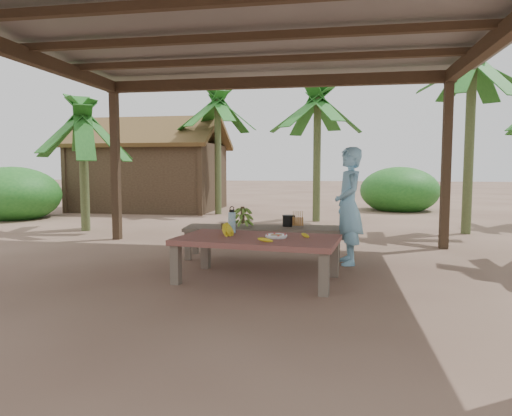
% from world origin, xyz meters
% --- Properties ---
extents(ground, '(80.00, 80.00, 0.00)m').
position_xyz_m(ground, '(0.00, 0.00, 0.00)').
color(ground, brown).
rests_on(ground, ground).
extents(pavilion, '(6.60, 5.60, 2.95)m').
position_xyz_m(pavilion, '(-0.01, -0.01, 2.78)').
color(pavilion, black).
rests_on(pavilion, ground).
extents(work_table, '(1.91, 1.21, 0.50)m').
position_xyz_m(work_table, '(0.21, -0.26, 0.43)').
color(work_table, brown).
rests_on(work_table, ground).
extents(bench, '(2.24, 0.76, 0.45)m').
position_xyz_m(bench, '(0.07, 1.03, 0.39)').
color(bench, brown).
rests_on(bench, ground).
extents(ripe_banana_bunch, '(0.30, 0.27, 0.16)m').
position_xyz_m(ripe_banana_bunch, '(-0.22, -0.19, 0.58)').
color(ripe_banana_bunch, yellow).
rests_on(ripe_banana_bunch, work_table).
extents(plate, '(0.25, 0.25, 0.04)m').
position_xyz_m(plate, '(0.43, -0.26, 0.52)').
color(plate, white).
rests_on(plate, work_table).
extents(loose_banana_front, '(0.18, 0.06, 0.04)m').
position_xyz_m(loose_banana_front, '(0.35, -0.57, 0.52)').
color(loose_banana_front, yellow).
rests_on(loose_banana_front, work_table).
extents(loose_banana_side, '(0.12, 0.15, 0.04)m').
position_xyz_m(loose_banana_side, '(0.75, -0.17, 0.52)').
color(loose_banana_side, yellow).
rests_on(loose_banana_side, work_table).
extents(water_flask, '(0.09, 0.09, 0.33)m').
position_xyz_m(water_flask, '(-0.15, 0.03, 0.64)').
color(water_flask, '#3C91BD').
rests_on(water_flask, work_table).
extents(green_banana_stalk, '(0.28, 0.28, 0.30)m').
position_xyz_m(green_banana_stalk, '(-0.22, 1.01, 0.60)').
color(green_banana_stalk, '#598C2D').
rests_on(green_banana_stalk, bench).
extents(cooking_pot, '(0.18, 0.18, 0.15)m').
position_xyz_m(cooking_pot, '(0.43, 1.16, 0.53)').
color(cooking_pot, black).
rests_on(cooking_pot, bench).
extents(skewer_rack, '(0.19, 0.09, 0.24)m').
position_xyz_m(skewer_rack, '(0.57, 1.02, 0.57)').
color(skewer_rack, '#A57F47').
rests_on(skewer_rack, bench).
extents(woman, '(0.48, 0.63, 1.56)m').
position_xyz_m(woman, '(1.26, 0.84, 0.78)').
color(woman, '#77BAE2').
rests_on(woman, ground).
extents(hut, '(4.40, 3.43, 2.85)m').
position_xyz_m(hut, '(-4.50, 8.00, 1.10)').
color(hut, black).
rests_on(hut, ground).
extents(banana_plant_ne, '(1.80, 1.80, 3.55)m').
position_xyz_m(banana_plant_ne, '(3.62, 4.11, 3.05)').
color(banana_plant_ne, '#596638').
rests_on(banana_plant_ne, ground).
extents(banana_plant_n, '(1.80, 1.80, 3.15)m').
position_xyz_m(banana_plant_n, '(0.64, 5.71, 2.66)').
color(banana_plant_n, '#596638').
rests_on(banana_plant_n, ground).
extents(banana_plant_nw, '(1.80, 1.80, 3.35)m').
position_xyz_m(banana_plant_nw, '(-2.13, 6.99, 2.86)').
color(banana_plant_nw, '#596638').
rests_on(banana_plant_nw, ground).
extents(banana_plant_w, '(1.80, 1.80, 2.54)m').
position_xyz_m(banana_plant_w, '(-3.97, 3.24, 2.06)').
color(banana_plant_w, '#596638').
rests_on(banana_plant_w, ground).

